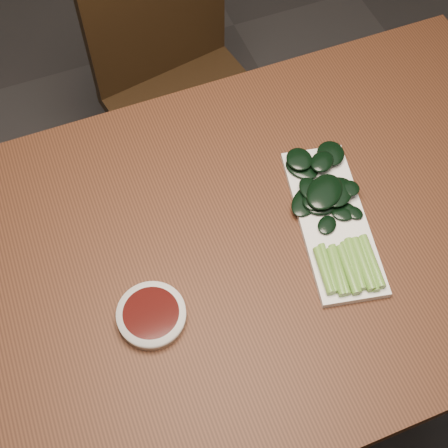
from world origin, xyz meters
The scene contains 6 objects.
ground centered at (0.00, 0.00, 0.00)m, with size 6.00×6.00×0.00m, color #2B2929.
table centered at (0.00, 0.00, 0.68)m, with size 1.40×0.80×0.75m.
chair_far centered at (0.12, 0.66, 0.49)m, with size 0.47×0.47×0.89m.
sauce_bowl centered at (-0.18, -0.08, 0.76)m, with size 0.12×0.12×0.03m.
serving_plate centered at (0.20, -0.02, 0.76)m, with size 0.19×0.35×0.01m.
gai_lan centered at (0.20, -0.01, 0.78)m, with size 0.18×0.33×0.03m.
Camera 1 is at (-0.21, -0.51, 1.76)m, focal length 50.00 mm.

